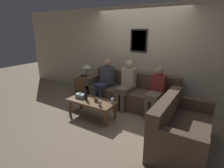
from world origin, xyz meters
name	(u,v)px	position (x,y,z in m)	size (l,w,h in m)	color
ground_plane	(121,111)	(0.00, 0.00, 0.00)	(16.00, 16.00, 0.00)	gray
wall_back	(139,55)	(0.00, 0.93, 1.30)	(9.00, 0.08, 2.60)	beige
couch_main	(130,94)	(0.00, 0.49, 0.31)	(2.43, 0.82, 0.87)	brown
couch_side	(180,131)	(1.53, -0.68, 0.31)	(0.82, 1.51, 0.87)	brown
coffee_table	(92,103)	(-0.46, -0.62, 0.35)	(1.15, 0.52, 0.41)	brown
side_table_with_lamp	(86,85)	(-1.52, 0.42, 0.33)	(0.49, 0.49, 0.99)	brown
wine_bottle	(86,95)	(-0.60, -0.64, 0.53)	(0.07, 0.07, 0.31)	black
drinking_glass	(112,101)	(0.04, -0.50, 0.47)	(0.07, 0.07, 0.11)	silver
book_stack	(98,100)	(-0.29, -0.61, 0.45)	(0.14, 0.11, 0.08)	gold
soda_can	(100,103)	(-0.12, -0.75, 0.47)	(0.07, 0.07, 0.12)	#BCBCC1
tissue_box	(80,96)	(-0.78, -0.63, 0.47)	(0.23, 0.12, 0.15)	silver
person_left	(105,79)	(-0.70, 0.29, 0.67)	(0.34, 0.61, 1.22)	#2D334C
person_middle	(127,82)	(-0.04, 0.32, 0.67)	(0.34, 0.65, 1.24)	#756651
person_right	(156,90)	(0.75, 0.30, 0.63)	(0.34, 0.66, 1.15)	#756651
teddy_bear	(152,126)	(0.98, -0.49, 0.12)	(0.18, 0.18, 0.29)	#A87A51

